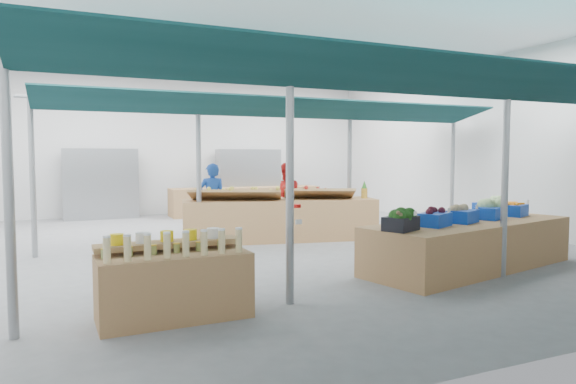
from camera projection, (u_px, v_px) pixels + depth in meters
name	position (u px, v px, depth m)	size (l,w,h in m)	color
floor	(254.00, 246.00, 10.35)	(13.00, 13.00, 0.00)	slate
hall	(232.00, 119.00, 11.48)	(13.00, 13.00, 13.00)	silver
pole_grid	(329.00, 156.00, 8.93)	(10.00, 4.60, 3.00)	gray
awnings	(329.00, 100.00, 8.86)	(9.50, 7.08, 0.30)	#0B2E31
back_shelving_left	(101.00, 184.00, 14.75)	(2.00, 0.50, 2.00)	#B23F33
back_shelving_right	(249.00, 181.00, 16.56)	(2.00, 0.50, 2.00)	#B23F33
bottle_shelf	(173.00, 282.00, 5.73)	(1.66, 1.06, 1.01)	olive
veg_counter	(470.00, 245.00, 8.26)	(3.90, 1.30, 0.76)	olive
fruit_counter	(280.00, 220.00, 11.02)	(4.12, 0.98, 0.88)	olive
far_counter	(246.00, 201.00, 15.99)	(4.68, 0.94, 0.84)	olive
vendor_left	(212.00, 200.00, 11.51)	(0.60, 0.39, 1.65)	#173E95
vendor_right	(286.00, 197.00, 12.24)	(0.80, 0.62, 1.65)	red
crate_broccoli	(401.00, 219.00, 7.23)	(0.60, 0.53, 0.35)	black
crate_beets	(435.00, 217.00, 7.68)	(0.60, 0.53, 0.29)	#0F39A6
crate_celeriac	(463.00, 213.00, 8.10)	(0.60, 0.53, 0.31)	#0F39A6
crate_cabbage	(490.00, 210.00, 8.55)	(0.60, 0.53, 0.35)	#0F39A6
crate_carrots	(514.00, 210.00, 9.00)	(0.60, 0.53, 0.29)	#0F39A6
sparrow	(400.00, 215.00, 7.01)	(0.12, 0.09, 0.11)	brown
pole_ribbon	(297.00, 207.00, 7.27)	(0.12, 0.12, 0.28)	red
apple_heap_yellow	(235.00, 193.00, 10.67)	(2.02, 1.39, 0.27)	#997247
apple_heap_red	(319.00, 191.00, 11.05)	(1.65, 1.24, 0.27)	#997247
pineapple	(364.00, 190.00, 11.27)	(0.14, 0.14, 0.39)	#8C6019
crate_extra	(489.00, 205.00, 9.39)	(0.51, 0.41, 0.32)	#0F39A6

